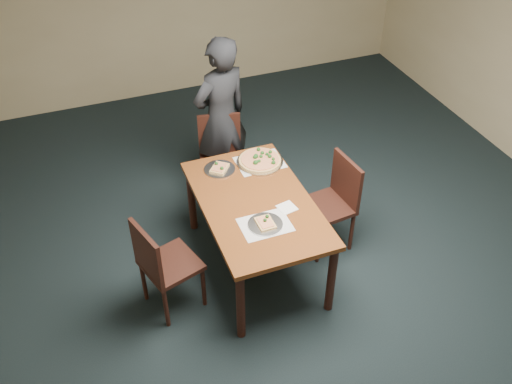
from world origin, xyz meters
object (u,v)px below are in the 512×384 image
object	(u,v)px
chair_far	(221,154)
pizza_pan	(260,160)
dining_table	(256,210)
chair_left	(162,263)
chair_right	(334,199)
diner	(221,118)
slice_plate_far	(220,169)
slice_plate_near	(265,223)

from	to	relation	value
chair_far	pizza_pan	size ratio (longest dim) A/B	2.14
dining_table	pizza_pan	xyz separation A→B (m)	(0.23, 0.50, 0.12)
dining_table	chair_left	size ratio (longest dim) A/B	1.65
dining_table	chair_right	world-z (taller)	chair_right
pizza_pan	diner	bearing A→B (deg)	100.40
diner	pizza_pan	size ratio (longest dim) A/B	3.96
chair_left	pizza_pan	bearing A→B (deg)	-75.15
chair_far	dining_table	bearing A→B (deg)	-79.20
dining_table	chair_far	world-z (taller)	chair_far
chair_right	diner	size ratio (longest dim) A/B	0.54
chair_left	pizza_pan	distance (m)	1.33
chair_left	diner	size ratio (longest dim) A/B	0.54
chair_right	slice_plate_far	world-z (taller)	chair_right
dining_table	slice_plate_near	world-z (taller)	slice_plate_near
chair_far	slice_plate_near	bearing A→B (deg)	-80.23
chair_far	diner	world-z (taller)	diner
chair_right	pizza_pan	distance (m)	0.76
diner	dining_table	bearing A→B (deg)	67.55
chair_far	pizza_pan	xyz separation A→B (m)	(0.20, -0.57, 0.26)
chair_far	diner	size ratio (longest dim) A/B	0.54
dining_table	chair_far	size ratio (longest dim) A/B	1.65
dining_table	pizza_pan	size ratio (longest dim) A/B	3.53
dining_table	chair_far	distance (m)	1.08
pizza_pan	chair_far	bearing A→B (deg)	109.17
dining_table	chair_right	distance (m)	0.79
diner	slice_plate_far	distance (m)	0.74
chair_far	chair_left	bearing A→B (deg)	-113.20
chair_far	chair_left	size ratio (longest dim) A/B	1.00
diner	chair_left	bearing A→B (deg)	37.59
pizza_pan	slice_plate_far	bearing A→B (deg)	176.15
chair_left	diner	bearing A→B (deg)	-51.70
dining_table	diner	size ratio (longest dim) A/B	0.89
chair_left	chair_far	bearing A→B (deg)	-52.94
chair_right	slice_plate_near	distance (m)	0.91
chair_far	slice_plate_far	world-z (taller)	chair_far
chair_left	dining_table	bearing A→B (deg)	-95.18
chair_right	slice_plate_far	size ratio (longest dim) A/B	3.25
dining_table	chair_left	distance (m)	0.90
slice_plate_near	slice_plate_far	xyz separation A→B (m)	(-0.11, 0.83, -0.00)
diner	pizza_pan	distance (m)	0.74
chair_far	pizza_pan	distance (m)	0.65
chair_far	chair_left	world-z (taller)	same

